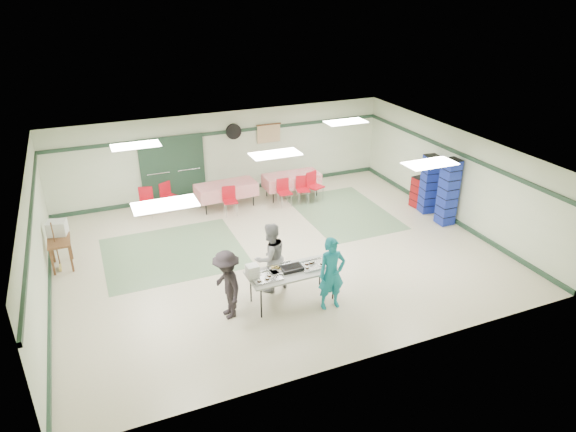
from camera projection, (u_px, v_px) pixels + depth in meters
name	position (u px, v px, depth m)	size (l,w,h in m)	color
floor	(276.00, 252.00, 13.43)	(11.00, 11.00, 0.00)	beige
ceiling	(275.00, 153.00, 12.28)	(11.00, 11.00, 0.00)	white
wall_back	(225.00, 153.00, 16.61)	(11.00, 11.00, 0.00)	beige
wall_front	(369.00, 299.00, 9.10)	(11.00, 11.00, 0.00)	beige
wall_left	(36.00, 245.00, 10.93)	(9.00, 9.00, 0.00)	beige
wall_right	(453.00, 175.00, 14.78)	(9.00, 9.00, 0.00)	beige
trim_back	(224.00, 132.00, 16.29)	(11.00, 0.06, 0.10)	#1F3928
baseboard_back	(227.00, 190.00, 17.14)	(11.00, 0.06, 0.12)	#1F3928
trim_left	(31.00, 215.00, 10.64)	(9.00, 0.06, 0.10)	#1F3928
baseboard_left	(50.00, 295.00, 11.49)	(9.00, 0.06, 0.12)	#1F3928
trim_right	(456.00, 152.00, 14.47)	(9.00, 0.06, 0.10)	#1F3928
baseboard_right	(447.00, 216.00, 15.32)	(9.00, 0.06, 0.12)	#1F3928
green_patch_a	(173.00, 253.00, 13.39)	(3.50, 3.00, 0.01)	slate
green_patch_b	(344.00, 212.00, 15.66)	(2.50, 3.50, 0.01)	slate
double_door_left	(158.00, 171.00, 15.92)	(0.90, 0.06, 2.10)	gray
double_door_right	(188.00, 167.00, 16.25)	(0.90, 0.06, 2.10)	gray
door_frame	(173.00, 170.00, 16.07)	(2.00, 0.03, 2.15)	#1F3928
wall_fan	(234.00, 132.00, 16.37)	(0.50, 0.50, 0.10)	black
scroll_banner	(269.00, 134.00, 16.88)	(0.80, 0.02, 0.60)	tan
serving_table	(292.00, 272.00, 11.12)	(1.98, 0.83, 0.76)	#A6A7A2
sheet_tray_right	(313.00, 265.00, 11.28)	(0.60, 0.46, 0.02)	silver
sheet_tray_mid	(282.00, 269.00, 11.15)	(0.57, 0.44, 0.02)	silver
sheet_tray_left	(266.00, 278.00, 10.83)	(0.62, 0.47, 0.02)	silver
baking_pan	(292.00, 268.00, 11.12)	(0.48, 0.30, 0.08)	black
foam_box_stack	(252.00, 271.00, 10.80)	(0.25, 0.23, 0.29)	white
volunteer_teal	(332.00, 274.00, 10.87)	(0.60, 0.40, 1.65)	#14798C
volunteer_grey	(270.00, 257.00, 11.50)	(0.80, 0.63, 1.65)	gray
volunteer_dark	(227.00, 285.00, 10.58)	(0.99, 0.57, 1.54)	black
dining_table_a	(292.00, 180.00, 16.61)	(1.82, 0.82, 0.77)	red
dining_table_b	(226.00, 190.00, 15.84)	(1.90, 0.93, 0.77)	red
chair_a	(302.00, 187.00, 16.20)	(0.47, 0.47, 0.85)	red
chair_b	(284.00, 189.00, 15.98)	(0.41, 0.41, 0.86)	red
chair_c	(313.00, 183.00, 16.32)	(0.56, 0.56, 0.94)	red
chair_d	(229.00, 198.00, 15.36)	(0.44, 0.44, 0.87)	red
chair_loose_a	(167.00, 193.00, 15.65)	(0.56, 0.56, 0.88)	red
chair_loose_b	(146.00, 199.00, 15.25)	(0.51, 0.51, 0.89)	red
crate_stack_blue_a	(448.00, 192.00, 14.57)	(0.43, 0.43, 1.96)	navy
crate_stack_red	(418.00, 192.00, 15.89)	(0.37, 0.37, 0.97)	maroon
crate_stack_blue_b	(429.00, 184.00, 15.34)	(0.40, 0.40, 1.80)	navy
printer_table	(59.00, 244.00, 12.48)	(0.52, 0.81, 0.74)	brown
office_printer	(57.00, 228.00, 12.64)	(0.44, 0.39, 0.35)	silver
broom	(56.00, 245.00, 12.38)	(0.03, 0.03, 1.28)	brown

